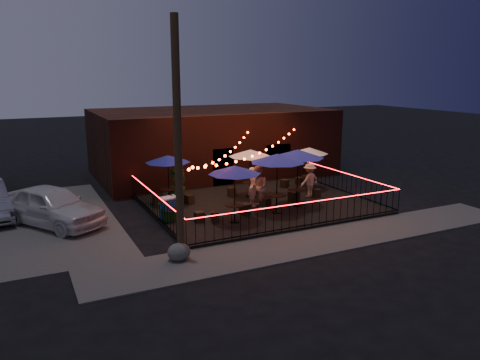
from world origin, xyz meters
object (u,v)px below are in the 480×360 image
at_px(cafe_table_5, 309,151).
at_px(utility_pole, 178,143).
at_px(cafe_table_1, 168,160).
at_px(cafe_table_2, 277,159).
at_px(cafe_table_4, 298,154).
at_px(cafe_table_3, 250,154).
at_px(cafe_table_0, 235,171).
at_px(cooler, 170,208).
at_px(boulder, 179,252).

bearing_deg(cafe_table_5, utility_pole, -147.09).
relative_size(utility_pole, cafe_table_1, 2.94).
bearing_deg(cafe_table_2, cafe_table_4, 20.84).
xyz_separation_m(utility_pole, cafe_table_3, (5.63, 5.82, -1.67)).
height_order(cafe_table_1, cafe_table_4, cafe_table_4).
bearing_deg(cafe_table_5, cafe_table_0, -149.87).
bearing_deg(cafe_table_0, cafe_table_5, 30.13).
relative_size(cafe_table_4, cafe_table_5, 1.26).
xyz_separation_m(cafe_table_4, cooler, (-5.95, 0.68, -1.94)).
xyz_separation_m(cafe_table_1, cafe_table_3, (4.03, -0.58, 0.06)).
height_order(cafe_table_1, cafe_table_5, cafe_table_1).
bearing_deg(cafe_table_2, cafe_table_3, 86.33).
xyz_separation_m(cafe_table_0, cafe_table_3, (2.45, 3.35, -0.00)).
distance_m(cooler, boulder, 4.39).
distance_m(cafe_table_0, cafe_table_4, 3.79).
relative_size(cafe_table_0, cafe_table_3, 1.02).
height_order(cooler, boulder, cooler).
relative_size(utility_pole, cafe_table_3, 2.95).
bearing_deg(boulder, cafe_table_3, 45.98).
distance_m(cafe_table_2, cooler, 5.09).
height_order(cafe_table_0, cafe_table_4, cafe_table_4).
distance_m(utility_pole, cooler, 5.38).
bearing_deg(cafe_table_2, cafe_table_5, 39.24).
height_order(cafe_table_0, cafe_table_3, cafe_table_0).
height_order(cafe_table_2, boulder, cafe_table_2).
bearing_deg(cafe_table_3, cafe_table_4, -63.12).
bearing_deg(cafe_table_2, cafe_table_0, -169.34).
height_order(cafe_table_3, cafe_table_4, cafe_table_4).
height_order(cafe_table_2, cafe_table_5, cafe_table_2).
bearing_deg(cafe_table_0, cafe_table_2, 10.66).
bearing_deg(boulder, utility_pole, 48.87).
height_order(utility_pole, cafe_table_0, utility_pole).
height_order(cafe_table_4, cafe_table_5, cafe_table_4).
height_order(cafe_table_1, cafe_table_3, cafe_table_3).
xyz_separation_m(cafe_table_1, cafe_table_2, (3.85, -3.51, 0.30)).
bearing_deg(cafe_table_0, cooler, 144.40).
xyz_separation_m(utility_pole, cafe_table_0, (3.19, 2.46, -1.66)).
bearing_deg(cafe_table_1, utility_pole, -104.05).
height_order(cafe_table_2, cafe_table_4, cafe_table_4).
bearing_deg(cafe_table_0, cafe_table_4, 14.67).
bearing_deg(utility_pole, cooler, 77.63).
bearing_deg(cafe_table_4, cafe_table_2, -159.16).
xyz_separation_m(cafe_table_1, cooler, (-0.70, -2.29, -1.64)).
distance_m(cafe_table_4, cooler, 6.29).
bearing_deg(cafe_table_0, boulder, -141.77).
distance_m(cafe_table_1, cafe_table_5, 7.61).
height_order(utility_pole, boulder, utility_pole).
xyz_separation_m(cafe_table_2, cafe_table_3, (0.19, 2.93, -0.24)).
bearing_deg(utility_pole, cafe_table_2, 27.95).
relative_size(cafe_table_4, cooler, 3.13).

